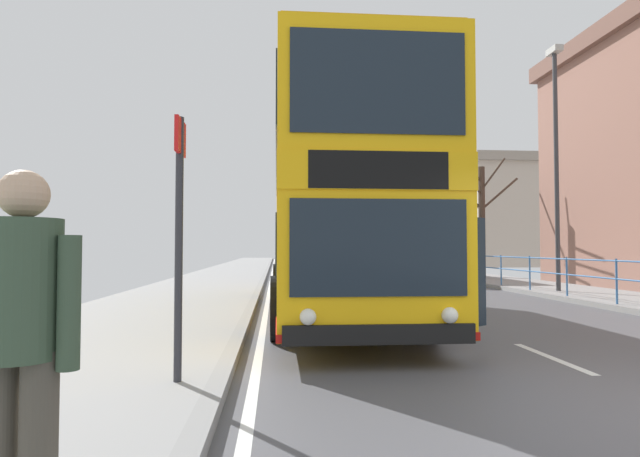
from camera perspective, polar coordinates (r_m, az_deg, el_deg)
ground at (r=5.37m, az=30.92°, el=-17.47°), size 15.80×140.00×0.20m
double_decker_bus_main at (r=11.48m, az=1.42°, el=1.99°), size 3.17×10.55×4.42m
background_bus_far_lane at (r=26.86m, az=9.47°, el=-1.83°), size 2.86×10.17×2.96m
pedestrian_railing_far_kerb at (r=22.10m, az=16.92°, el=-3.65°), size 0.05×30.19×1.09m
pedestrian_companion at (r=2.73m, az=-29.92°, el=-9.99°), size 0.55×0.38×1.69m
bus_stop_sign_near at (r=5.50m, az=-15.15°, el=1.13°), size 0.08×0.44×2.68m
street_lamp_far_side at (r=18.38m, az=24.41°, el=7.92°), size 0.28×0.60×7.78m
bare_tree_far_00 at (r=25.96m, az=17.28°, el=1.37°), size 3.24×2.33×5.55m
bare_tree_far_01 at (r=39.01m, az=9.11°, el=1.27°), size 1.99×2.84×6.94m
background_building_01 at (r=51.06m, az=18.29°, el=1.35°), size 9.47×17.07×8.99m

